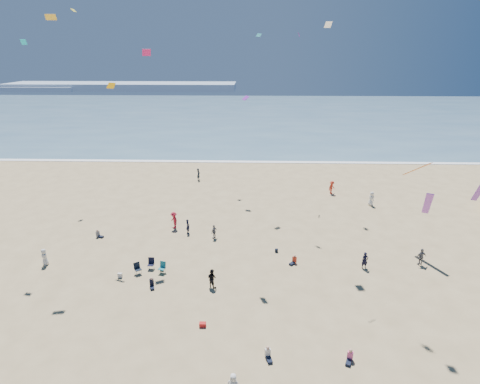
{
  "coord_description": "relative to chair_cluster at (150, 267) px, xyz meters",
  "views": [
    {
      "loc": [
        2.71,
        -16.65,
        17.87
      ],
      "look_at": [
        2.0,
        8.0,
        8.52
      ],
      "focal_mm": 28.0,
      "sensor_mm": 36.0,
      "label": 1
    }
  ],
  "objects": [
    {
      "name": "kites_aloft",
      "position": [
        15.01,
        3.7,
        15.01
      ],
      "size": [
        40.74,
        45.13,
        27.04
      ],
      "color": "green",
      "rests_on": "ground"
    },
    {
      "name": "navy_bag",
      "position": [
        11.06,
        3.71,
        -0.33
      ],
      "size": [
        0.28,
        0.18,
        0.34
      ],
      "primitive_type": "cube",
      "color": "black",
      "rests_on": "ground"
    },
    {
      "name": "ground",
      "position": [
        5.79,
        -10.81,
        -0.5
      ],
      "size": [
        220.0,
        220.0,
        0.0
      ],
      "primitive_type": "plane",
      "color": "tan",
      "rests_on": "ground"
    },
    {
      "name": "standing_flyers",
      "position": [
        11.51,
        3.9,
        0.33
      ],
      "size": [
        37.12,
        46.48,
        1.85
      ],
      "color": "black",
      "rests_on": "ground"
    },
    {
      "name": "cooler",
      "position": [
        5.32,
        -6.65,
        -0.35
      ],
      "size": [
        0.45,
        0.3,
        0.3
      ],
      "primitive_type": "cube",
      "color": "red",
      "rests_on": "ground"
    },
    {
      "name": "headland_near",
      "position": [
        -94.21,
        154.19,
        0.5
      ],
      "size": [
        40.0,
        14.0,
        2.0
      ],
      "primitive_type": "cube",
      "color": "#7A8EA8",
      "rests_on": "ground"
    },
    {
      "name": "ocean",
      "position": [
        5.79,
        84.19,
        -0.47
      ],
      "size": [
        220.0,
        100.0,
        0.06
      ],
      "primitive_type": "cube",
      "color": "#476B84",
      "rests_on": "ground"
    },
    {
      "name": "seated_group",
      "position": [
        6.12,
        -2.52,
        -0.08
      ],
      "size": [
        22.69,
        16.54,
        0.84
      ],
      "color": "silver",
      "rests_on": "ground"
    },
    {
      "name": "headland_far",
      "position": [
        -54.21,
        159.19,
        1.1
      ],
      "size": [
        110.0,
        20.0,
        3.2
      ],
      "primitive_type": "cube",
      "color": "#7A8EA8",
      "rests_on": "ground"
    },
    {
      "name": "surf_line",
      "position": [
        5.79,
        34.19,
        -0.46
      ],
      "size": [
        220.0,
        1.2,
        0.08
      ],
      "primitive_type": "cube",
      "color": "white",
      "rests_on": "ground"
    },
    {
      "name": "white_tote",
      "position": [
        -2.35,
        -0.89,
        -0.3
      ],
      "size": [
        0.35,
        0.2,
        0.4
      ],
      "primitive_type": "cube",
      "color": "silver",
      "rests_on": "ground"
    },
    {
      "name": "black_backpack",
      "position": [
        0.93,
        0.32,
        -0.31
      ],
      "size": [
        0.3,
        0.22,
        0.38
      ],
      "primitive_type": "cube",
      "color": "black",
      "rests_on": "ground"
    },
    {
      "name": "chair_cluster",
      "position": [
        0.0,
        0.0,
        0.0
      ],
      "size": [
        2.79,
        1.52,
        1.0
      ],
      "color": "black",
      "rests_on": "ground"
    }
  ]
}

